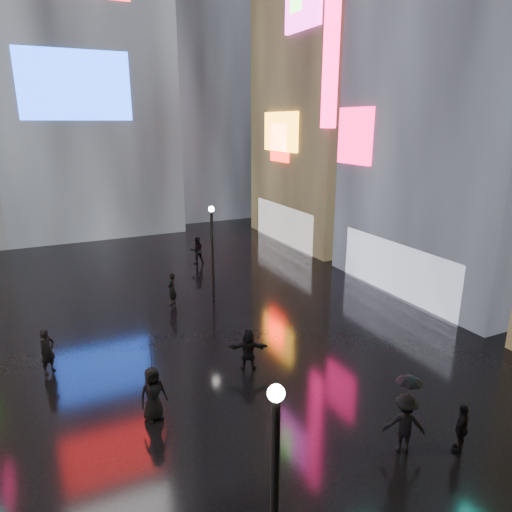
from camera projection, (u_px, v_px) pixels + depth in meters
ground at (190, 309)px, 23.84m from camera, size 140.00×140.00×0.00m
building_right_mid at (492, 9)px, 23.63m from camera, size 10.28×13.70×30.00m
building_right_far at (342, 60)px, 35.15m from camera, size 10.28×12.00×28.00m
tower_flank_right at (190, 42)px, 45.26m from camera, size 12.00×12.00×34.00m
lamp_near at (275, 496)px, 8.17m from camera, size 0.30×0.30×5.20m
lamp_far at (212, 248)px, 24.18m from camera, size 0.30×0.30×5.20m
pedestrian_2 at (405, 424)px, 13.28m from camera, size 1.39×1.23×1.87m
pedestrian_3 at (462, 428)px, 13.32m from camera, size 0.99×0.76×1.56m
pedestrian_4 at (153, 394)px, 14.78m from camera, size 0.99×0.74×1.84m
pedestrian_5 at (248, 350)px, 17.79m from camera, size 1.63×1.08×1.69m
pedestrian_6 at (47, 351)px, 17.54m from camera, size 0.78×0.76×1.80m
pedestrian_7 at (197, 250)px, 31.20m from camera, size 0.98×0.80×1.87m
umbrella_1 at (409, 386)px, 12.93m from camera, size 0.98×0.98×0.64m
umbrella_2 at (150, 356)px, 14.39m from camera, size 1.23×1.21×0.88m
pedestrian_8 at (172, 289)px, 24.17m from camera, size 0.73×0.76×1.74m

